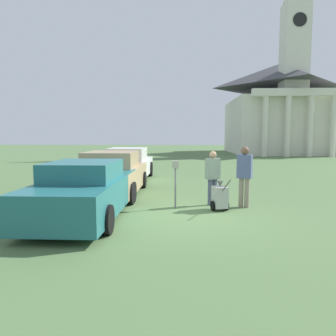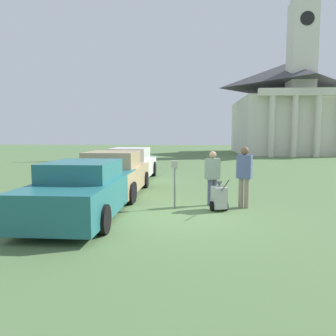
# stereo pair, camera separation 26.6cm
# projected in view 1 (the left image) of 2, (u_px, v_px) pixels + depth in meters

# --- Properties ---
(ground_plane) EXTENTS (120.00, 120.00, 0.00)m
(ground_plane) POSITION_uv_depth(u_px,v_px,m) (182.00, 215.00, 8.74)
(ground_plane) COLOR #517042
(parked_car_teal) EXTENTS (2.05, 4.97, 1.47)m
(parked_car_teal) POSITION_uv_depth(u_px,v_px,m) (86.00, 191.00, 8.53)
(parked_car_teal) COLOR #23666B
(parked_car_teal) RESTS_ON ground_plane
(parked_car_tan) EXTENTS (2.13, 4.62, 1.55)m
(parked_car_tan) POSITION_uv_depth(u_px,v_px,m) (112.00, 175.00, 11.79)
(parked_car_tan) COLOR tan
(parked_car_tan) RESTS_ON ground_plane
(parked_car_white) EXTENTS (2.01, 5.04, 1.53)m
(parked_car_white) POSITION_uv_depth(u_px,v_px,m) (128.00, 165.00, 15.37)
(parked_car_white) COLOR silver
(parked_car_white) RESTS_ON ground_plane
(parking_meter) EXTENTS (0.18, 0.09, 1.40)m
(parking_meter) POSITION_uv_depth(u_px,v_px,m) (175.00, 175.00, 9.49)
(parking_meter) COLOR slate
(parking_meter) RESTS_ON ground_plane
(person_worker) EXTENTS (0.47, 0.39, 1.65)m
(person_worker) POSITION_uv_depth(u_px,v_px,m) (213.00, 175.00, 9.95)
(person_worker) COLOR #515670
(person_worker) RESTS_ON ground_plane
(person_supervisor) EXTENTS (0.47, 0.37, 1.80)m
(person_supervisor) POSITION_uv_depth(u_px,v_px,m) (244.00, 173.00, 9.60)
(person_supervisor) COLOR gray
(person_supervisor) RESTS_ON ground_plane
(equipment_cart) EXTENTS (0.52, 1.00, 1.00)m
(equipment_cart) POSITION_uv_depth(u_px,v_px,m) (220.00, 197.00, 9.27)
(equipment_cart) COLOR #B2B2AD
(equipment_cart) RESTS_ON ground_plane
(church) EXTENTS (10.96, 13.40, 21.94)m
(church) POSITION_uv_depth(u_px,v_px,m) (280.00, 104.00, 37.49)
(church) COLOR silver
(church) RESTS_ON ground_plane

